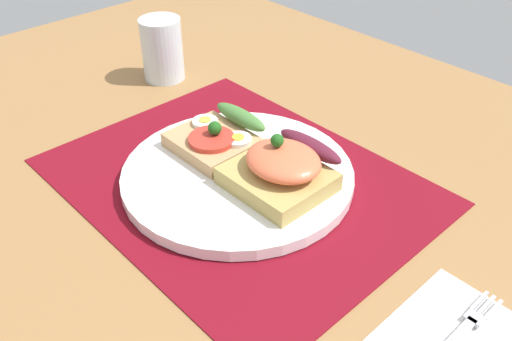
{
  "coord_description": "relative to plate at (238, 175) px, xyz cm",
  "views": [
    {
      "loc": [
        38.01,
        -32.88,
        37.87
      ],
      "look_at": [
        3.0,
        0.0,
        3.15
      ],
      "focal_mm": 39.02,
      "sensor_mm": 36.0,
      "label": 1
    }
  ],
  "objects": [
    {
      "name": "ground_plane",
      "position": [
        0.0,
        0.0,
        -2.58
      ],
      "size": [
        120.0,
        90.0,
        3.2
      ],
      "primitive_type": "cube",
      "color": "olive"
    },
    {
      "name": "placemat",
      "position": [
        0.0,
        0.0,
        -0.83
      ],
      "size": [
        40.98,
        31.62,
        0.3
      ],
      "primitive_type": "cube",
      "color": "maroon",
      "rests_on": "ground_plane"
    },
    {
      "name": "plate",
      "position": [
        0.0,
        0.0,
        0.0
      ],
      "size": [
        25.91,
        25.91,
        1.35
      ],
      "primitive_type": "cylinder",
      "color": "white",
      "rests_on": "placemat"
    },
    {
      "name": "sandwich_egg_tomato",
      "position": [
        -5.09,
        1.46,
        2.03
      ],
      "size": [
        9.36,
        9.52,
        3.89
      ],
      "color": "tan",
      "rests_on": "plate"
    },
    {
      "name": "sandwich_salmon",
      "position": [
        5.27,
        1.77,
        2.79
      ],
      "size": [
        10.24,
        10.58,
        5.89
      ],
      "color": "tan",
      "rests_on": "plate"
    },
    {
      "name": "fork",
      "position": [
        28.39,
        -2.02,
        -0.22
      ],
      "size": [
        1.62,
        14.16,
        0.32
      ],
      "color": "#B7B7BC",
      "rests_on": "napkin"
    },
    {
      "name": "drinking_glass",
      "position": [
        -27.15,
        9.42,
        3.59
      ],
      "size": [
        6.05,
        6.05,
        9.14
      ],
      "primitive_type": "cylinder",
      "color": "silver",
      "rests_on": "ground_plane"
    }
  ]
}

